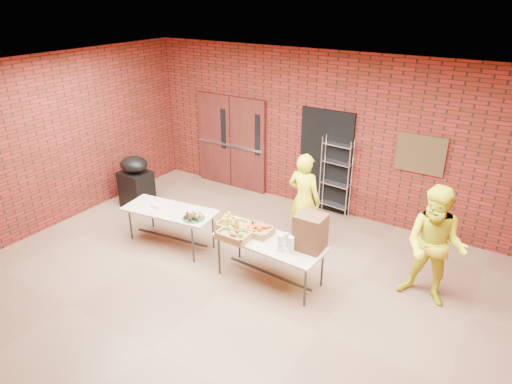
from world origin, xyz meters
TOP-DOWN VIEW (x-y plane):
  - room at (0.00, 0.00)m, footprint 8.08×7.08m
  - double_doors at (-2.20, 3.44)m, footprint 1.78×0.12m
  - dark_doorway at (0.10, 3.46)m, footprint 1.10×0.06m
  - bronze_plaque at (1.90, 3.45)m, footprint 0.85×0.04m
  - wire_rack at (0.40, 3.32)m, footprint 0.61×0.26m
  - table_left at (-1.59, 0.71)m, footprint 1.73×0.90m
  - table_right at (0.47, 0.68)m, footprint 1.76×0.81m
  - basket_bananas at (-0.20, 0.68)m, footprint 0.49×0.38m
  - basket_oranges at (0.19, 0.77)m, footprint 0.45×0.35m
  - basket_apples at (-0.03, 0.46)m, footprint 0.49×0.38m
  - muffin_tray at (-1.02, 0.67)m, footprint 0.38×0.38m
  - napkin_box at (-1.83, 0.65)m, footprint 0.17×0.12m
  - coffee_dispenser at (1.07, 0.82)m, footprint 0.42×0.37m
  - cup_stack_front at (0.75, 0.52)m, footprint 0.09×0.09m
  - cup_stack_mid at (0.91, 0.55)m, footprint 0.09×0.09m
  - cup_stack_back at (0.75, 0.69)m, footprint 0.07×0.07m
  - covered_grill at (-3.23, 1.48)m, footprint 0.64×0.55m
  - volunteer_woman at (0.37, 2.02)m, footprint 0.64×0.43m
  - volunteer_man at (2.69, 1.50)m, footprint 0.92×0.74m

SIDE VIEW (x-z plane):
  - covered_grill at x=-3.23m, z-range 0.00..1.11m
  - table_left at x=-1.59m, z-range 0.28..0.96m
  - table_right at x=0.47m, z-range 0.29..1.00m
  - napkin_box at x=-1.83m, z-range 0.68..0.74m
  - muffin_tray at x=-1.02m, z-range 0.67..0.77m
  - basket_oranges at x=0.19m, z-range 0.70..0.84m
  - basket_bananas at x=-0.20m, z-range 0.70..0.85m
  - basket_apples at x=-0.03m, z-range 0.70..0.85m
  - cup_stack_back at x=0.75m, z-range 0.71..0.92m
  - wire_rack at x=0.40m, z-range 0.00..1.63m
  - cup_stack_mid at x=0.91m, z-range 0.71..0.97m
  - cup_stack_front at x=0.75m, z-range 0.71..0.97m
  - volunteer_woman at x=0.37m, z-range 0.00..1.69m
  - volunteer_man at x=2.69m, z-range 0.00..1.81m
  - coffee_dispenser at x=1.07m, z-range 0.71..1.26m
  - dark_doorway at x=0.10m, z-range 0.00..2.10m
  - double_doors at x=-2.20m, z-range 0.00..2.10m
  - bronze_plaque at x=1.90m, z-range 1.20..1.90m
  - room at x=0.00m, z-range -0.04..3.24m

